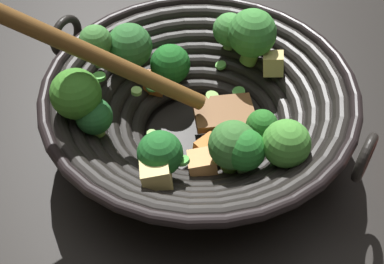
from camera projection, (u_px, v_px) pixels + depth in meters
name	position (u px, v px, depth m)	size (l,w,h in m)	color
ground_plane	(199.00, 140.00, 0.67)	(4.00, 4.00, 0.00)	black
wok	(198.00, 105.00, 0.62)	(0.37, 0.37, 0.22)	black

